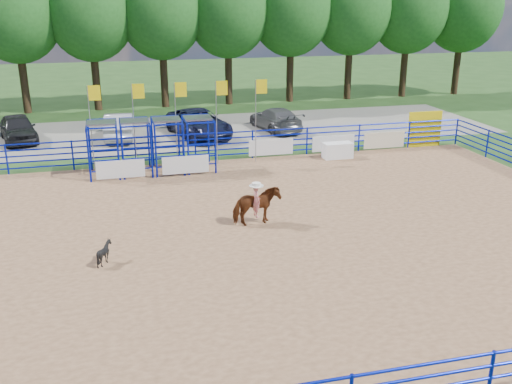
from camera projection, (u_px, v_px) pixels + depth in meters
ground at (237, 238)px, 20.13m from camera, size 120.00×120.00×0.00m
arena_dirt at (237, 237)px, 20.13m from camera, size 30.00×20.00×0.02m
gravel_strip at (180, 132)px, 35.72m from camera, size 40.00×10.00×0.01m
announcer_table at (338, 150)px, 29.86m from camera, size 1.53×0.73×0.81m
horse_and_rider at (256, 204)px, 21.00m from camera, size 1.81×1.01×2.24m
calf at (104, 253)px, 18.04m from camera, size 0.81×0.77×0.74m
car_a at (18, 128)px, 33.25m from camera, size 2.84×4.85×1.55m
car_b at (119, 126)px, 33.93m from camera, size 1.87×4.71×1.52m
car_c at (199, 123)px, 34.36m from camera, size 3.77×6.18×1.60m
car_d at (276, 119)px, 36.13m from camera, size 2.72×5.11×1.41m
perimeter_fence at (237, 218)px, 19.89m from camera, size 30.10×20.10×1.50m
chute_assembly at (159, 146)px, 27.39m from camera, size 19.32×2.41×4.20m
treeline at (160, 4)px, 41.52m from camera, size 56.40×6.40×11.24m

